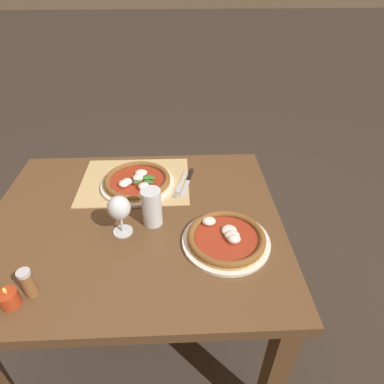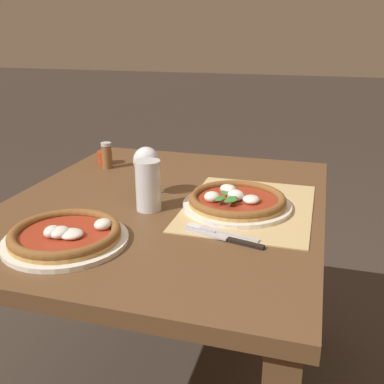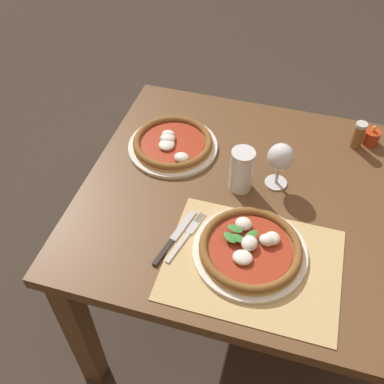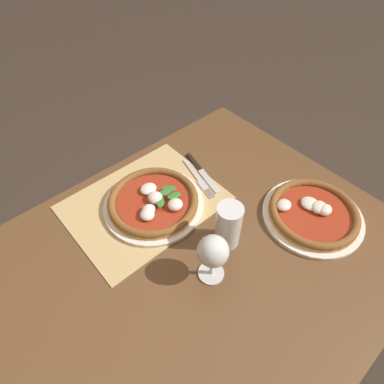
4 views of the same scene
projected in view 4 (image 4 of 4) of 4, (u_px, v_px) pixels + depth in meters
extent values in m
plane|color=#382D26|center=(198.00, 337.00, 1.46)|extent=(24.00, 24.00, 0.00)
cube|color=brown|center=(202.00, 254.00, 0.92)|extent=(1.10, 0.93, 0.04)
cube|color=brown|center=(217.00, 183.00, 1.62)|extent=(0.07, 0.07, 0.70)
cube|color=brown|center=(27.00, 312.00, 1.18)|extent=(0.07, 0.07, 0.70)
cube|color=brown|center=(368.00, 300.00, 1.21)|extent=(0.07, 0.07, 0.70)
cube|color=tan|center=(144.00, 202.00, 1.02)|extent=(0.47, 0.36, 0.00)
cylinder|color=silver|center=(154.00, 204.00, 1.01)|extent=(0.31, 0.31, 0.01)
cylinder|color=tan|center=(154.00, 202.00, 1.00)|extent=(0.28, 0.28, 0.01)
torus|color=brown|center=(153.00, 200.00, 0.99)|extent=(0.28, 0.28, 0.02)
cylinder|color=maroon|center=(153.00, 201.00, 0.99)|extent=(0.23, 0.23, 0.00)
ellipsoid|color=silver|center=(156.00, 197.00, 0.98)|extent=(0.05, 0.05, 0.03)
ellipsoid|color=silver|center=(148.00, 210.00, 0.95)|extent=(0.04, 0.04, 0.03)
ellipsoid|color=silver|center=(147.00, 215.00, 0.94)|extent=(0.04, 0.04, 0.03)
ellipsoid|color=silver|center=(148.00, 189.00, 1.01)|extent=(0.05, 0.05, 0.02)
ellipsoid|color=silver|center=(175.00, 205.00, 0.96)|extent=(0.05, 0.05, 0.03)
ellipsoid|color=#337A2D|center=(169.00, 188.00, 1.00)|extent=(0.05, 0.05, 0.00)
ellipsoid|color=#337A2D|center=(165.00, 192.00, 0.99)|extent=(0.05, 0.04, 0.00)
ellipsoid|color=#337A2D|center=(174.00, 195.00, 0.98)|extent=(0.05, 0.03, 0.00)
ellipsoid|color=#337A2D|center=(159.00, 202.00, 0.96)|extent=(0.04, 0.05, 0.00)
cylinder|color=silver|center=(312.00, 216.00, 0.98)|extent=(0.30, 0.30, 0.01)
cylinder|color=tan|center=(313.00, 214.00, 0.97)|extent=(0.27, 0.27, 0.01)
torus|color=brown|center=(314.00, 212.00, 0.96)|extent=(0.27, 0.27, 0.02)
cylinder|color=maroon|center=(314.00, 213.00, 0.97)|extent=(0.22, 0.22, 0.00)
ellipsoid|color=silver|center=(319.00, 207.00, 0.96)|extent=(0.05, 0.05, 0.03)
ellipsoid|color=silver|center=(325.00, 210.00, 0.96)|extent=(0.05, 0.04, 0.03)
ellipsoid|color=silver|center=(284.00, 205.00, 0.97)|extent=(0.05, 0.04, 0.03)
ellipsoid|color=silver|center=(310.00, 204.00, 0.98)|extent=(0.05, 0.06, 0.02)
cylinder|color=silver|center=(211.00, 273.00, 0.86)|extent=(0.07, 0.07, 0.00)
cylinder|color=silver|center=(212.00, 266.00, 0.83)|extent=(0.01, 0.01, 0.06)
ellipsoid|color=silver|center=(213.00, 251.00, 0.77)|extent=(0.08, 0.08, 0.08)
ellipsoid|color=#C17019|center=(213.00, 253.00, 0.78)|extent=(0.07, 0.07, 0.05)
cylinder|color=silver|center=(228.00, 226.00, 0.87)|extent=(0.07, 0.07, 0.15)
cylinder|color=black|center=(228.00, 229.00, 0.88)|extent=(0.07, 0.07, 0.12)
cylinder|color=silver|center=(230.00, 214.00, 0.84)|extent=(0.07, 0.07, 0.02)
cube|color=#B7B7BC|center=(192.00, 170.00, 1.11)|extent=(0.04, 0.11, 0.00)
cube|color=#B7B7BC|center=(203.00, 185.00, 1.07)|extent=(0.03, 0.05, 0.00)
cylinder|color=#B7B7BC|center=(207.00, 194.00, 1.04)|extent=(0.01, 0.04, 0.00)
cylinder|color=#B7B7BC|center=(209.00, 194.00, 1.04)|extent=(0.01, 0.04, 0.00)
cylinder|color=#B7B7BC|center=(210.00, 193.00, 1.04)|extent=(0.01, 0.04, 0.00)
cylinder|color=#B7B7BC|center=(212.00, 193.00, 1.04)|extent=(0.01, 0.04, 0.00)
cube|color=black|center=(194.00, 162.00, 1.14)|extent=(0.04, 0.10, 0.01)
cube|color=#B7B7BC|center=(209.00, 181.00, 1.08)|extent=(0.05, 0.12, 0.00)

